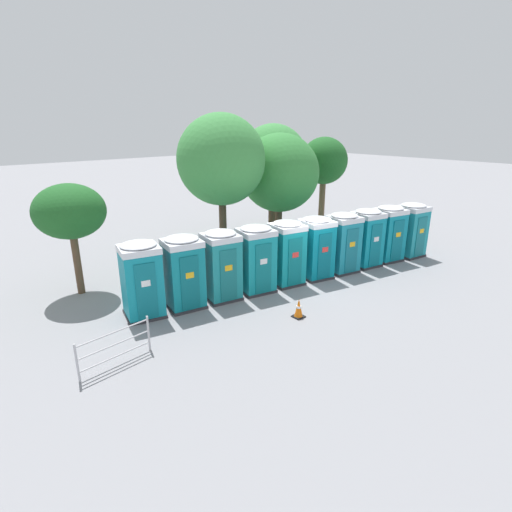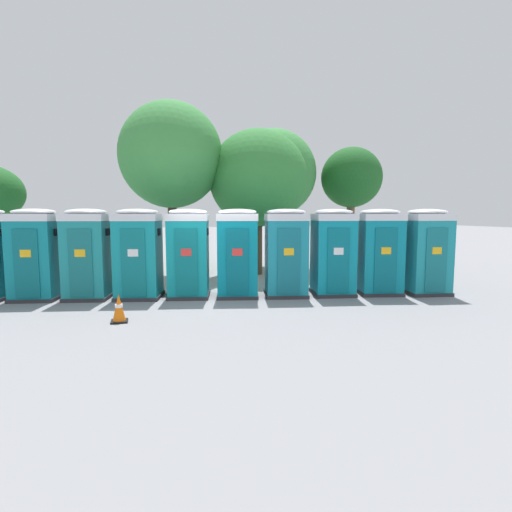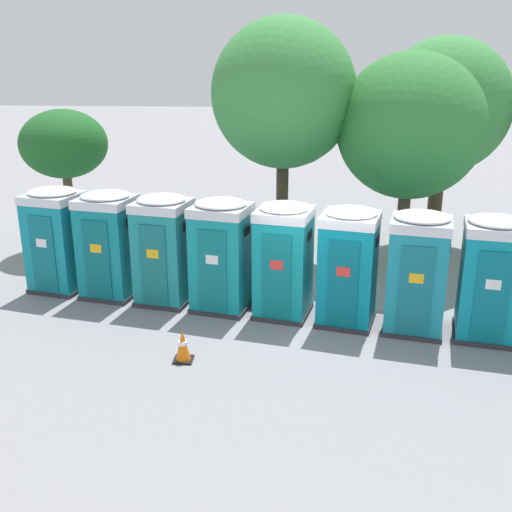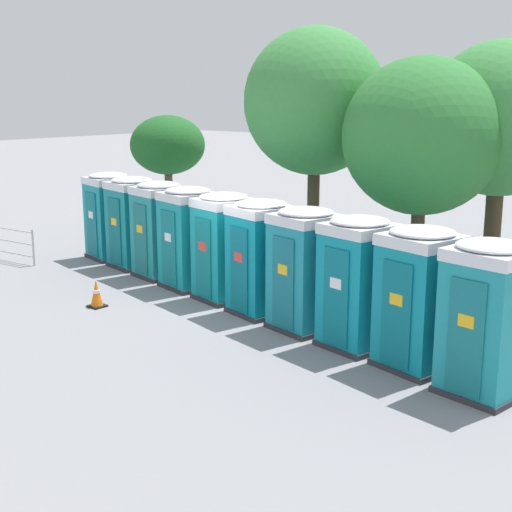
{
  "view_description": "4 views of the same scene",
  "coord_description": "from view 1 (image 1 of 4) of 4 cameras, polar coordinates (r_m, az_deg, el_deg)",
  "views": [
    {
      "loc": [
        -11.3,
        -10.11,
        6.08
      ],
      "look_at": [
        -2.02,
        0.5,
        1.36
      ],
      "focal_mm": 28.0,
      "sensor_mm": 36.0,
      "label": 1
    },
    {
      "loc": [
        -1.84,
        -11.3,
        2.4
      ],
      "look_at": [
        1.24,
        -0.15,
        1.17
      ],
      "focal_mm": 28.0,
      "sensor_mm": 36.0,
      "label": 2
    },
    {
      "loc": [
        -0.28,
        -12.12,
        5.44
      ],
      "look_at": [
        -1.29,
        0.36,
        1.29
      ],
      "focal_mm": 42.0,
      "sensor_mm": 36.0,
      "label": 3
    },
    {
      "loc": [
        10.31,
        -11.83,
        4.73
      ],
      "look_at": [
        0.48,
        0.0,
        1.25
      ],
      "focal_mm": 50.0,
      "sensor_mm": 36.0,
      "label": 4
    }
  ],
  "objects": [
    {
      "name": "portapotty_5",
      "position": [
        16.34,
        8.59,
        1.24
      ],
      "size": [
        1.42,
        1.44,
        2.54
      ],
      "color": "#2D2D33",
      "rests_on": "ground"
    },
    {
      "name": "portapotty_9",
      "position": [
        20.25,
        21.25,
        3.54
      ],
      "size": [
        1.38,
        1.37,
        2.54
      ],
      "color": "#2D2D33",
      "rests_on": "ground"
    },
    {
      "name": "portapotty_3",
      "position": [
        14.82,
        -0.01,
        -0.37
      ],
      "size": [
        1.47,
        1.44,
        2.54
      ],
      "color": "#2D2D33",
      "rests_on": "ground"
    },
    {
      "name": "portapotty_8",
      "position": [
        19.25,
        18.36,
        3.13
      ],
      "size": [
        1.47,
        1.44,
        2.54
      ],
      "color": "#2D2D33",
      "rests_on": "ground"
    },
    {
      "name": "street_tree_2",
      "position": [
        17.68,
        -4.99,
        13.46
      ],
      "size": [
        3.81,
        3.81,
        6.51
      ],
      "color": "#4C3826",
      "rests_on": "ground"
    },
    {
      "name": "portapotty_7",
      "position": [
        18.22,
        15.47,
        2.57
      ],
      "size": [
        1.39,
        1.4,
        2.54
      ],
      "color": "#2D2D33",
      "rests_on": "ground"
    },
    {
      "name": "ground_plane",
      "position": [
        16.34,
        6.5,
        -3.45
      ],
      "size": [
        120.0,
        120.0,
        0.0
      ],
      "primitive_type": "plane",
      "color": "gray"
    },
    {
      "name": "traffic_cone",
      "position": [
        13.22,
        6.12,
        -7.46
      ],
      "size": [
        0.36,
        0.36,
        0.64
      ],
      "color": "black",
      "rests_on": "ground"
    },
    {
      "name": "street_tree_3",
      "position": [
        15.58,
        -25.07,
        5.71
      ],
      "size": [
        2.48,
        2.48,
        4.09
      ],
      "color": "brown",
      "rests_on": "ground"
    },
    {
      "name": "event_barrier",
      "position": [
        11.26,
        -19.5,
        -11.98
      ],
      "size": [
        2.05,
        0.26,
        1.05
      ],
      "color": "#B7B7BC",
      "rests_on": "ground"
    },
    {
      "name": "portapotty_4",
      "position": [
        15.57,
        4.42,
        0.51
      ],
      "size": [
        1.38,
        1.41,
        2.54
      ],
      "color": "#2D2D33",
      "rests_on": "ground"
    },
    {
      "name": "street_tree_1",
      "position": [
        21.73,
        2.43,
        13.38
      ],
      "size": [
        3.71,
        3.71,
        6.06
      ],
      "color": "#4C3826",
      "rests_on": "ground"
    },
    {
      "name": "street_tree_4",
      "position": [
        19.7,
        3.39,
        11.72
      ],
      "size": [
        3.81,
        3.81,
        5.65
      ],
      "color": "#4C3826",
      "rests_on": "ground"
    },
    {
      "name": "portapotty_2",
      "position": [
        14.23,
        -4.98,
        -1.26
      ],
      "size": [
        1.4,
        1.4,
        2.54
      ],
      "color": "#2D2D33",
      "rests_on": "ground"
    },
    {
      "name": "portapotty_1",
      "position": [
        13.74,
        -10.32,
        -2.23
      ],
      "size": [
        1.42,
        1.4,
        2.54
      ],
      "color": "#2D2D33",
      "rests_on": "ground"
    },
    {
      "name": "portapotty_6",
      "position": [
        17.23,
        12.27,
        1.92
      ],
      "size": [
        1.43,
        1.42,
        2.54
      ],
      "color": "#2D2D33",
      "rests_on": "ground"
    },
    {
      "name": "portapotty_0",
      "position": [
        13.4,
        -16.02,
        -3.22
      ],
      "size": [
        1.47,
        1.44,
        2.54
      ],
      "color": "#2D2D33",
      "rests_on": "ground"
    },
    {
      "name": "street_tree_0",
      "position": [
        23.84,
        9.68,
        13.16
      ],
      "size": [
        2.68,
        2.68,
        5.34
      ],
      "color": "brown",
      "rests_on": "ground"
    }
  ]
}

